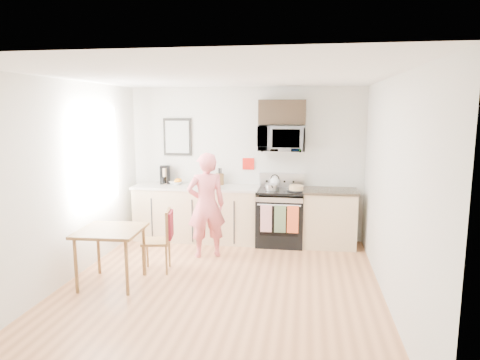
% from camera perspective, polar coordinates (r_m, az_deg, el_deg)
% --- Properties ---
extents(floor, '(4.60, 4.60, 0.00)m').
position_cam_1_polar(floor, '(5.52, -2.79, -14.36)').
color(floor, '#A2663F').
rests_on(floor, ground).
extents(back_wall, '(4.00, 0.04, 2.60)m').
position_cam_1_polar(back_wall, '(7.38, 0.75, 2.19)').
color(back_wall, silver).
rests_on(back_wall, floor).
extents(front_wall, '(4.00, 0.04, 2.60)m').
position_cam_1_polar(front_wall, '(2.99, -12.07, -8.75)').
color(front_wall, silver).
rests_on(front_wall, floor).
extents(left_wall, '(0.04, 4.60, 2.60)m').
position_cam_1_polar(left_wall, '(5.88, -22.36, -0.35)').
color(left_wall, silver).
rests_on(left_wall, floor).
extents(right_wall, '(0.04, 4.60, 2.60)m').
position_cam_1_polar(right_wall, '(5.12, 19.57, -1.53)').
color(right_wall, silver).
rests_on(right_wall, floor).
extents(ceiling, '(4.00, 4.60, 0.04)m').
position_cam_1_polar(ceiling, '(5.07, -3.03, 13.65)').
color(ceiling, white).
rests_on(ceiling, back_wall).
extents(window, '(0.06, 1.40, 1.50)m').
position_cam_1_polar(window, '(6.52, -18.60, 2.97)').
color(window, silver).
rests_on(window, left_wall).
extents(cabinet_left, '(2.10, 0.60, 0.90)m').
position_cam_1_polar(cabinet_left, '(7.40, -5.76, -4.53)').
color(cabinet_left, '#D0B585').
rests_on(cabinet_left, floor).
extents(countertop_left, '(2.14, 0.64, 0.04)m').
position_cam_1_polar(countertop_left, '(7.30, -5.82, -0.95)').
color(countertop_left, beige).
rests_on(countertop_left, cabinet_left).
extents(cabinet_right, '(0.84, 0.60, 0.90)m').
position_cam_1_polar(cabinet_right, '(7.18, 11.80, -5.12)').
color(cabinet_right, '#D0B585').
rests_on(cabinet_right, floor).
extents(countertop_right, '(0.88, 0.64, 0.04)m').
position_cam_1_polar(countertop_right, '(7.08, 11.92, -1.43)').
color(countertop_right, black).
rests_on(countertop_right, cabinet_right).
extents(range, '(0.76, 0.70, 1.16)m').
position_cam_1_polar(range, '(7.16, 5.38, -5.11)').
color(range, black).
rests_on(range, floor).
extents(microwave, '(0.76, 0.51, 0.42)m').
position_cam_1_polar(microwave, '(7.05, 5.59, 5.57)').
color(microwave, '#B8B7BC').
rests_on(microwave, back_wall).
extents(upper_cabinet, '(0.76, 0.35, 0.40)m').
position_cam_1_polar(upper_cabinet, '(7.09, 5.67, 8.99)').
color(upper_cabinet, black).
rests_on(upper_cabinet, back_wall).
extents(wall_art, '(0.50, 0.04, 0.65)m').
position_cam_1_polar(wall_art, '(7.58, -8.34, 5.70)').
color(wall_art, black).
rests_on(wall_art, back_wall).
extents(wall_trivet, '(0.20, 0.02, 0.20)m').
position_cam_1_polar(wall_trivet, '(7.36, 1.12, 2.17)').
color(wall_trivet, '#B1160F').
rests_on(wall_trivet, back_wall).
extents(person, '(0.69, 0.58, 1.60)m').
position_cam_1_polar(person, '(6.47, -4.52, -3.35)').
color(person, '#B83242').
rests_on(person, floor).
extents(dining_table, '(0.78, 0.78, 0.73)m').
position_cam_1_polar(dining_table, '(5.70, -16.87, -7.10)').
color(dining_table, brown).
rests_on(dining_table, floor).
extents(chair, '(0.47, 0.43, 0.87)m').
position_cam_1_polar(chair, '(6.01, -9.98, -6.81)').
color(chair, brown).
rests_on(chair, floor).
extents(knife_block, '(0.15, 0.16, 0.20)m').
position_cam_1_polar(knife_block, '(7.37, -2.72, 0.13)').
color(knife_block, brown).
rests_on(knife_block, countertop_left).
extents(utensil_crock, '(0.11, 0.11, 0.33)m').
position_cam_1_polar(utensil_crock, '(7.37, -4.09, 0.38)').
color(utensil_crock, '#B1160F').
rests_on(utensil_crock, countertop_left).
extents(fruit_bowl, '(0.29, 0.29, 0.10)m').
position_cam_1_polar(fruit_bowl, '(7.49, -8.49, -0.27)').
color(fruit_bowl, white).
rests_on(fruit_bowl, countertop_left).
extents(milk_carton, '(0.14, 0.14, 0.28)m').
position_cam_1_polar(milk_carton, '(7.55, -10.01, 0.53)').
color(milk_carton, tan).
rests_on(milk_carton, countertop_left).
extents(coffee_maker, '(0.23, 0.28, 0.31)m').
position_cam_1_polar(coffee_maker, '(7.60, -10.00, 0.61)').
color(coffee_maker, black).
rests_on(coffee_maker, countertop_left).
extents(bread_bag, '(0.30, 0.20, 0.10)m').
position_cam_1_polar(bread_bag, '(7.02, -4.24, -0.77)').
color(bread_bag, '#D6B770').
rests_on(bread_bag, countertop_left).
extents(cake, '(0.28, 0.28, 0.09)m').
position_cam_1_polar(cake, '(6.94, 7.50, -1.10)').
color(cake, black).
rests_on(cake, range).
extents(kettle, '(0.17, 0.17, 0.22)m').
position_cam_1_polar(kettle, '(7.26, 4.67, -0.21)').
color(kettle, white).
rests_on(kettle, range).
extents(pot, '(0.20, 0.34, 0.10)m').
position_cam_1_polar(pot, '(6.95, 4.19, -0.98)').
color(pot, '#B8B7BC').
rests_on(pot, range).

